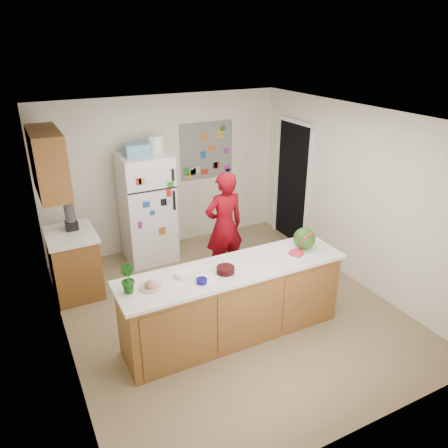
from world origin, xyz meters
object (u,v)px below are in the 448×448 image
watermelon (304,238)px  cherry_bowl (225,270)px  refrigerator (147,208)px  person (224,226)px

watermelon → cherry_bowl: bearing=-176.5°
cherry_bowl → refrigerator: bearing=92.7°
person → watermelon: size_ratio=6.04×
refrigerator → person: (0.79, -1.08, -0.04)m
person → cherry_bowl: size_ratio=8.02×
refrigerator → person: refrigerator is taller
refrigerator → cherry_bowl: refrigerator is taller
watermelon → cherry_bowl: (-1.11, -0.07, -0.11)m
person → watermelon: person is taller
watermelon → cherry_bowl: 1.12m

